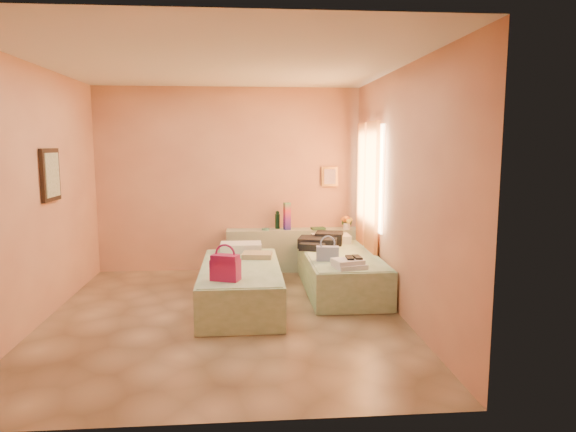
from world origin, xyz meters
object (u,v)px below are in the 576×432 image
(flower_vase, at_px, (347,221))
(blue_handbag, at_px, (328,254))
(bed_left, at_px, (241,286))
(towel_stack, at_px, (349,264))
(water_bottle, at_px, (277,220))
(magenta_handbag, at_px, (225,267))
(headboard_ledge, at_px, (293,250))
(green_book, at_px, (318,228))
(bed_right, at_px, (340,272))

(flower_vase, height_order, blue_handbag, flower_vase)
(bed_left, xyz_separation_m, towel_stack, (1.28, -0.22, 0.30))
(water_bottle, distance_m, magenta_handbag, 2.54)
(bed_left, bearing_deg, blue_handbag, 8.88)
(headboard_ledge, bearing_deg, bed_left, -115.16)
(water_bottle, relative_size, towel_stack, 0.74)
(flower_vase, distance_m, towel_stack, 1.89)
(green_book, xyz_separation_m, magenta_handbag, (-1.33, -2.29, -0.03))
(headboard_ledge, relative_size, green_book, 10.11)
(water_bottle, xyz_separation_m, towel_stack, (0.73, -2.00, -0.23))
(headboard_ledge, height_order, bed_right, headboard_ledge)
(green_book, height_order, flower_vase, flower_vase)
(headboard_ledge, bearing_deg, flower_vase, -5.20)
(flower_vase, bearing_deg, headboard_ledge, 174.80)
(bed_right, height_order, towel_stack, towel_stack)
(headboard_ledge, bearing_deg, green_book, -11.08)
(bed_left, distance_m, bed_right, 1.43)
(bed_right, relative_size, flower_vase, 8.25)
(headboard_ledge, relative_size, bed_left, 1.02)
(flower_vase, relative_size, towel_stack, 0.69)
(bed_right, xyz_separation_m, flower_vase, (0.29, 1.08, 0.52))
(blue_handbag, bearing_deg, bed_right, 64.73)
(magenta_handbag, relative_size, towel_stack, 0.86)
(flower_vase, bearing_deg, bed_right, -105.16)
(magenta_handbag, xyz_separation_m, blue_handbag, (1.24, 0.84, -0.05))
(green_book, height_order, towel_stack, green_book)
(towel_stack, bearing_deg, green_book, 93.47)
(bed_right, xyz_separation_m, towel_stack, (-0.04, -0.77, 0.30))
(headboard_ledge, relative_size, blue_handbag, 7.33)
(green_book, relative_size, flower_vase, 0.84)
(bed_right, distance_m, towel_stack, 0.82)
(flower_vase, xyz_separation_m, magenta_handbag, (-1.77, -2.29, -0.13))
(bed_right, bearing_deg, towel_stack, -93.16)
(bed_left, height_order, bed_right, same)
(headboard_ledge, height_order, flower_vase, flower_vase)
(bed_right, distance_m, water_bottle, 1.54)
(bed_left, bearing_deg, flower_vase, 44.94)
(water_bottle, xyz_separation_m, green_book, (0.61, -0.15, -0.11))
(headboard_ledge, relative_size, flower_vase, 8.46)
(magenta_handbag, bearing_deg, blue_handbag, 54.16)
(bed_right, relative_size, water_bottle, 7.72)
(magenta_handbag, distance_m, blue_handbag, 1.50)
(water_bottle, xyz_separation_m, blue_handbag, (0.53, -1.60, -0.19))
(bed_left, relative_size, green_book, 9.87)
(bed_left, relative_size, blue_handbag, 7.15)
(water_bottle, height_order, magenta_handbag, water_bottle)
(flower_vase, bearing_deg, towel_stack, -100.20)
(headboard_ledge, xyz_separation_m, bed_left, (-0.80, -1.70, -0.08))
(water_bottle, distance_m, towel_stack, 2.14)
(headboard_ledge, relative_size, magenta_handbag, 6.82)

